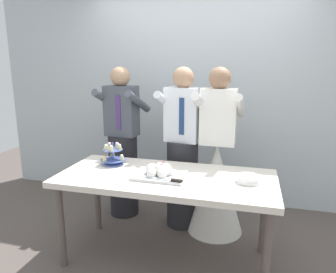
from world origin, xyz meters
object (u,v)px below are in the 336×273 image
(person_bride, at_px, (216,177))
(person_groom, at_px, (182,157))
(dessert_table, at_px, (166,184))
(main_cake_tray, at_px, (159,172))
(plate_stack, at_px, (249,179))
(person_guest, at_px, (123,151))
(cupcake_stand, at_px, (113,155))

(person_bride, bearing_deg, person_groom, 174.24)
(dessert_table, xyz_separation_m, main_cake_tray, (-0.05, -0.04, 0.11))
(plate_stack, relative_size, person_guest, 0.11)
(main_cake_tray, height_order, person_bride, person_bride)
(person_guest, bearing_deg, cupcake_stand, -75.76)
(person_groom, distance_m, person_guest, 0.69)
(main_cake_tray, bearing_deg, person_bride, 58.20)
(person_bride, bearing_deg, cupcake_stand, -154.37)
(person_groom, xyz_separation_m, person_guest, (-0.69, 0.08, 0.00))
(person_bride, bearing_deg, main_cake_tray, -121.80)
(cupcake_stand, distance_m, main_cake_tray, 0.55)
(cupcake_stand, xyz_separation_m, person_groom, (0.55, 0.47, -0.12))
(dessert_table, height_order, main_cake_tray, main_cake_tray)
(person_groom, relative_size, person_bride, 1.00)
(main_cake_tray, bearing_deg, plate_stack, 4.91)
(main_cake_tray, xyz_separation_m, person_groom, (0.04, 0.68, -0.07))
(plate_stack, distance_m, person_bride, 0.70)
(dessert_table, relative_size, cupcake_stand, 7.83)
(plate_stack, bearing_deg, person_groom, 137.15)
(plate_stack, bearing_deg, dessert_table, -178.36)
(dessert_table, relative_size, plate_stack, 9.57)
(person_bride, height_order, person_guest, same)
(cupcake_stand, distance_m, person_bride, 1.05)
(person_groom, bearing_deg, person_guest, 173.40)
(cupcake_stand, relative_size, plate_stack, 1.22)
(person_groom, distance_m, person_bride, 0.40)
(person_groom, height_order, person_bride, same)
(cupcake_stand, height_order, person_bride, person_bride)
(dessert_table, bearing_deg, person_groom, 90.35)
(dessert_table, height_order, person_groom, person_groom)
(plate_stack, bearing_deg, cupcake_stand, 173.02)
(person_guest, bearing_deg, main_cake_tray, -49.63)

